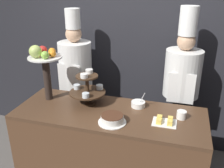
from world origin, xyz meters
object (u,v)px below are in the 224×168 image
object	(u,v)px
cup_white	(181,115)
chef_center_left	(181,87)
cake_round	(112,119)
chef_left	(76,77)
tiered_stand	(87,88)
cake_square_tray	(165,121)
serving_bowl_far	(138,104)
fruit_pedestal	(44,62)

from	to	relation	value
cup_white	chef_center_left	bearing A→B (deg)	92.46
cake_round	chef_left	xyz separation A→B (m)	(-0.71, 0.83, 0.01)
tiered_stand	chef_left	xyz separation A→B (m)	(-0.36, 0.53, -0.12)
cake_round	cake_square_tray	world-z (taller)	cake_round
cake_square_tray	cake_round	bearing A→B (deg)	-164.96
tiered_stand	cake_round	bearing A→B (deg)	-40.79
tiered_stand	cup_white	size ratio (longest dim) A/B	4.15
cup_white	cake_square_tray	size ratio (longest dim) A/B	0.42
cake_square_tray	serving_bowl_far	world-z (taller)	serving_bowl_far
tiered_stand	cake_square_tray	size ratio (longest dim) A/B	1.73
fruit_pedestal	cake_square_tray	size ratio (longest dim) A/B	2.81
serving_bowl_far	fruit_pedestal	bearing A→B (deg)	-174.35
tiered_stand	fruit_pedestal	size ratio (longest dim) A/B	0.62
cup_white	serving_bowl_far	bearing A→B (deg)	164.08
chef_left	chef_center_left	xyz separation A→B (m)	(1.27, 0.00, 0.02)
chef_left	serving_bowl_far	bearing A→B (deg)	-28.20
serving_bowl_far	chef_left	size ratio (longest dim) A/B	0.09
cake_round	chef_center_left	size ratio (longest dim) A/B	0.13
fruit_pedestal	chef_left	world-z (taller)	chef_left
chef_center_left	fruit_pedestal	bearing A→B (deg)	-157.34
chef_center_left	cup_white	bearing A→B (deg)	-87.54
cake_square_tray	chef_center_left	distance (m)	0.72
cake_round	cake_square_tray	size ratio (longest dim) A/B	1.19
chef_left	fruit_pedestal	bearing A→B (deg)	-98.08
cup_white	serving_bowl_far	xyz separation A→B (m)	(-0.42, 0.12, -0.01)
cake_round	tiered_stand	bearing A→B (deg)	139.21
tiered_stand	serving_bowl_far	bearing A→B (deg)	7.31
cake_round	serving_bowl_far	xyz separation A→B (m)	(0.17, 0.36, -0.01)
tiered_stand	fruit_pedestal	world-z (taller)	fruit_pedestal
serving_bowl_far	chef_left	world-z (taller)	chef_left
cake_round	serving_bowl_far	distance (m)	0.40
tiered_stand	cake_round	xyz separation A→B (m)	(0.34, -0.30, -0.13)
cake_round	chef_center_left	bearing A→B (deg)	56.00
fruit_pedestal	cake_round	size ratio (longest dim) A/B	2.35
chef_center_left	serving_bowl_far	bearing A→B (deg)	-130.12
tiered_stand	chef_center_left	distance (m)	1.05
cake_square_tray	chef_center_left	xyz separation A→B (m)	(0.11, 0.71, 0.05)
cake_round	cup_white	size ratio (longest dim) A/B	2.86
cup_white	chef_left	world-z (taller)	chef_left
fruit_pedestal	serving_bowl_far	bearing A→B (deg)	5.65
tiered_stand	chef_center_left	xyz separation A→B (m)	(0.90, 0.53, -0.10)
fruit_pedestal	chef_left	distance (m)	0.68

